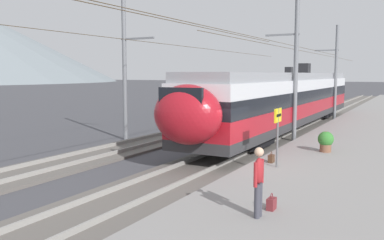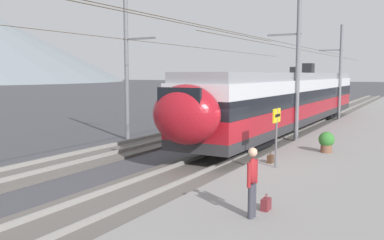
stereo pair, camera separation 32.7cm
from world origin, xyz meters
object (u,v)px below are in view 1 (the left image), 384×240
object	(u,v)px
catenary_mast_far_side	(126,67)
catenary_mast_mid	(294,66)
handbag_near_sign	(271,159)
potted_plant_platform_edge	(326,140)
train_far_track	(277,89)
train_near_platform	(287,98)
platform_sign	(278,124)
passenger_walking	(259,178)
catenary_mast_east	(335,72)
handbag_beside_passenger	(271,204)

from	to	relation	value
catenary_mast_far_side	catenary_mast_mid	bearing A→B (deg)	-66.80
handbag_near_sign	potted_plant_platform_edge	xyz separation A→B (m)	(3.26, -1.39, 0.36)
train_far_track	catenary_mast_far_side	size ratio (longest dim) A/B	0.61
train_near_platform	handbag_near_sign	distance (m)	11.52
platform_sign	passenger_walking	xyz separation A→B (m)	(-5.38, -1.22, -0.64)
passenger_walking	handbag_near_sign	world-z (taller)	passenger_walking
platform_sign	handbag_near_sign	size ratio (longest dim) A/B	5.01
train_near_platform	train_far_track	bearing A→B (deg)	19.41
train_near_platform	potted_plant_platform_edge	world-z (taller)	train_near_platform
train_far_track	passenger_walking	bearing A→B (deg)	-163.44
passenger_walking	catenary_mast_mid	bearing A→B (deg)	11.92
catenary_mast_far_side	platform_sign	xyz separation A→B (m)	(-4.17, -10.09, -2.22)
catenary_mast_east	platform_sign	world-z (taller)	catenary_mast_east
passenger_walking	handbag_beside_passenger	xyz separation A→B (m)	(0.69, -0.11, -0.79)
platform_sign	handbag_near_sign	bearing A→B (deg)	32.95
potted_plant_platform_edge	catenary_mast_far_side	bearing A→B (deg)	88.70
handbag_near_sign	handbag_beside_passenger	bearing A→B (deg)	-161.91
catenary_mast_far_side	handbag_near_sign	size ratio (longest dim) A/B	95.21
platform_sign	handbag_beside_passenger	world-z (taller)	platform_sign
train_far_track	potted_plant_platform_edge	distance (m)	24.71
train_near_platform	train_far_track	xyz separation A→B (m)	(15.03, 5.29, -0.00)
catenary_mast_mid	handbag_beside_passenger	world-z (taller)	catenary_mast_mid
train_near_platform	potted_plant_platform_edge	distance (m)	8.90
catenary_mast_mid	passenger_walking	world-z (taller)	catenary_mast_mid
train_far_track	handbag_near_sign	xyz separation A→B (m)	(-26.12, -7.92, -1.69)
platform_sign	passenger_walking	distance (m)	5.55
handbag_beside_passenger	handbag_near_sign	xyz separation A→B (m)	(5.35, 1.75, 0.00)
catenary_mast_far_side	handbag_beside_passenger	xyz separation A→B (m)	(-8.86, -11.41, -3.65)
catenary_mast_east	catenary_mast_far_side	xyz separation A→B (m)	(-15.87, 8.51, 0.22)
train_near_platform	catenary_mast_mid	bearing A→B (deg)	-159.37
handbag_beside_passenger	catenary_mast_far_side	bearing A→B (deg)	52.16
catenary_mast_east	potted_plant_platform_edge	distance (m)	16.61
train_near_platform	catenary_mast_east	size ratio (longest dim) A/B	0.67
catenary_mast_mid	train_far_track	bearing A→B (deg)	19.66
catenary_mast_east	catenary_mast_far_side	distance (m)	18.01
platform_sign	handbag_beside_passenger	distance (m)	5.08
train_near_platform	catenary_mast_mid	xyz separation A→B (m)	(-3.93, -1.48, 1.99)
catenary_mast_east	potted_plant_platform_edge	world-z (taller)	catenary_mast_east
platform_sign	passenger_walking	world-z (taller)	platform_sign
platform_sign	handbag_near_sign	distance (m)	1.63
handbag_beside_passenger	potted_plant_platform_edge	size ratio (longest dim) A/B	0.47
handbag_near_sign	potted_plant_platform_edge	world-z (taller)	potted_plant_platform_edge
potted_plant_platform_edge	catenary_mast_mid	bearing A→B (deg)	33.04
passenger_walking	train_far_track	bearing A→B (deg)	16.56
catenary_mast_far_side	potted_plant_platform_edge	bearing A→B (deg)	-91.30
handbag_near_sign	catenary_mast_east	bearing A→B (deg)	3.40
train_near_platform	potted_plant_platform_edge	size ratio (longest dim) A/B	30.37
train_far_track	handbag_beside_passenger	distance (m)	32.96
catenary_mast_mid	platform_sign	size ratio (longest dim) A/B	19.01
catenary_mast_mid	catenary_mast_east	world-z (taller)	catenary_mast_mid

